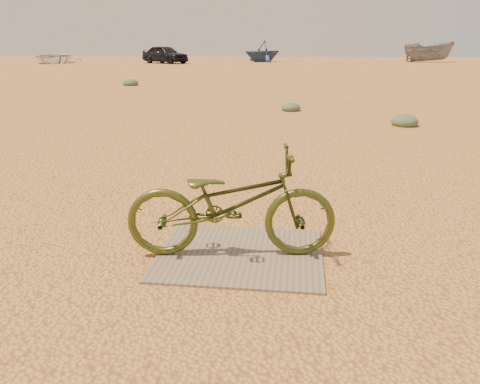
# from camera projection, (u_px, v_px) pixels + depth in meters

# --- Properties ---
(ground) EXTENTS (120.00, 120.00, 0.00)m
(ground) POSITION_uv_depth(u_px,v_px,m) (259.00, 241.00, 4.42)
(ground) COLOR #D68B4E
(ground) RESTS_ON ground
(plywood_board) EXTENTS (1.43, 1.22, 0.02)m
(plywood_board) POSITION_uv_depth(u_px,v_px,m) (240.00, 254.00, 4.11)
(plywood_board) COLOR #7B6B53
(plywood_board) RESTS_ON ground
(bicycle) EXTENTS (1.84, 0.85, 0.93)m
(bicycle) POSITION_uv_depth(u_px,v_px,m) (231.00, 203.00, 3.96)
(bicycle) COLOR #3D4719
(bicycle) RESTS_ON plywood_board
(car) EXTENTS (4.87, 3.97, 1.56)m
(car) POSITION_uv_depth(u_px,v_px,m) (165.00, 54.00, 41.76)
(car) COLOR black
(car) RESTS_ON ground
(boat_near_left) EXTENTS (4.67, 6.12, 1.18)m
(boat_near_left) POSITION_uv_depth(u_px,v_px,m) (52.00, 56.00, 42.37)
(boat_near_left) COLOR silver
(boat_near_left) RESTS_ON ground
(boat_far_left) EXTENTS (5.07, 4.98, 2.02)m
(boat_far_left) POSITION_uv_depth(u_px,v_px,m) (262.00, 51.00, 44.71)
(boat_far_left) COLOR navy
(boat_far_left) RESTS_ON ground
(boat_mid_right) EXTENTS (5.06, 2.53, 1.87)m
(boat_mid_right) POSITION_uv_depth(u_px,v_px,m) (428.00, 52.00, 44.42)
(boat_mid_right) COLOR slate
(boat_mid_right) RESTS_ON ground
(kale_a) EXTENTS (0.52, 0.52, 0.29)m
(kale_a) POSITION_uv_depth(u_px,v_px,m) (291.00, 111.00, 12.84)
(kale_a) COLOR #586C4A
(kale_a) RESTS_ON ground
(kale_b) EXTENTS (0.59, 0.59, 0.33)m
(kale_b) POSITION_uv_depth(u_px,v_px,m) (404.00, 126.00, 10.53)
(kale_b) COLOR #586C4A
(kale_b) RESTS_ON ground
(kale_c) EXTENTS (0.67, 0.67, 0.37)m
(kale_c) POSITION_uv_depth(u_px,v_px,m) (131.00, 85.00, 20.39)
(kale_c) COLOR #586C4A
(kale_c) RESTS_ON ground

